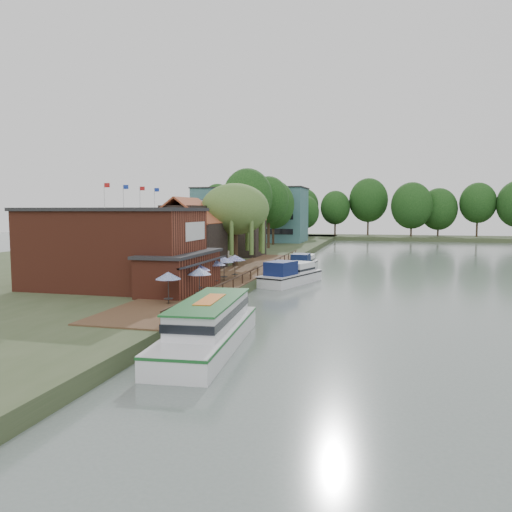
% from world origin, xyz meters
% --- Properties ---
extents(ground, '(260.00, 260.00, 0.00)m').
position_xyz_m(ground, '(0.00, 0.00, 0.00)').
color(ground, slate).
rests_on(ground, ground).
extents(land_bank, '(50.00, 140.00, 1.00)m').
position_xyz_m(land_bank, '(-30.00, 35.00, 0.50)').
color(land_bank, '#384728').
rests_on(land_bank, ground).
extents(quay_deck, '(6.00, 50.00, 0.10)m').
position_xyz_m(quay_deck, '(-8.00, 10.00, 1.05)').
color(quay_deck, '#47301E').
rests_on(quay_deck, land_bank).
extents(quay_rail, '(0.20, 49.00, 1.00)m').
position_xyz_m(quay_rail, '(-5.30, 10.50, 1.50)').
color(quay_rail, black).
rests_on(quay_rail, land_bank).
extents(pub, '(20.00, 11.00, 7.30)m').
position_xyz_m(pub, '(-14.00, -1.00, 4.65)').
color(pub, maroon).
rests_on(pub, land_bank).
extents(hotel_block, '(25.40, 12.40, 12.30)m').
position_xyz_m(hotel_block, '(-22.00, 70.00, 7.15)').
color(hotel_block, '#38666B').
rests_on(hotel_block, land_bank).
extents(cottage_a, '(8.60, 7.60, 8.50)m').
position_xyz_m(cottage_a, '(-15.00, 14.00, 5.25)').
color(cottage_a, black).
rests_on(cottage_a, land_bank).
extents(cottage_b, '(9.60, 8.60, 8.50)m').
position_xyz_m(cottage_b, '(-18.00, 24.00, 5.25)').
color(cottage_b, beige).
rests_on(cottage_b, land_bank).
extents(cottage_c, '(7.60, 7.60, 8.50)m').
position_xyz_m(cottage_c, '(-14.00, 33.00, 5.25)').
color(cottage_c, black).
rests_on(cottage_c, land_bank).
extents(willow, '(8.60, 8.60, 10.43)m').
position_xyz_m(willow, '(-10.50, 19.00, 6.21)').
color(willow, '#476B2D').
rests_on(willow, land_bank).
extents(umbrella_0, '(1.97, 1.97, 2.38)m').
position_xyz_m(umbrella_0, '(-7.85, -7.23, 2.29)').
color(umbrella_0, navy).
rests_on(umbrella_0, quay_deck).
extents(umbrella_1, '(1.98, 1.98, 2.38)m').
position_xyz_m(umbrella_1, '(-6.58, -4.11, 2.29)').
color(umbrella_1, '#1B4297').
rests_on(umbrella_1, quay_deck).
extents(umbrella_2, '(2.00, 2.00, 2.38)m').
position_xyz_m(umbrella_2, '(-7.55, -1.59, 2.29)').
color(umbrella_2, '#211C9C').
rests_on(umbrella_2, quay_deck).
extents(umbrella_3, '(2.15, 2.15, 2.38)m').
position_xyz_m(umbrella_3, '(-7.66, 2.73, 2.29)').
color(umbrella_3, navy).
rests_on(umbrella_3, quay_deck).
extents(umbrella_4, '(2.04, 2.04, 2.38)m').
position_xyz_m(umbrella_4, '(-7.62, 5.53, 2.29)').
color(umbrella_4, navy).
rests_on(umbrella_4, quay_deck).
extents(umbrella_5, '(2.29, 2.29, 2.38)m').
position_xyz_m(umbrella_5, '(-7.12, 7.61, 2.29)').
color(umbrella_5, navy).
rests_on(umbrella_5, quay_deck).
extents(cruiser_0, '(5.61, 9.91, 2.27)m').
position_xyz_m(cruiser_0, '(-3.84, -7.80, 1.13)').
color(cruiser_0, white).
rests_on(cruiser_0, ground).
extents(cruiser_1, '(6.74, 11.32, 2.64)m').
position_xyz_m(cruiser_1, '(-2.20, 12.29, 1.32)').
color(cruiser_1, silver).
rests_on(cruiser_1, ground).
extents(cruiser_2, '(3.39, 9.87, 2.37)m').
position_xyz_m(cruiser_2, '(-2.75, 25.04, 1.19)').
color(cruiser_2, white).
rests_on(cruiser_2, ground).
extents(tour_boat, '(4.65, 13.18, 2.82)m').
position_xyz_m(tour_boat, '(-2.27, -14.24, 1.41)').
color(tour_boat, silver).
rests_on(tour_boat, ground).
extents(swan, '(0.44, 0.44, 0.44)m').
position_xyz_m(swan, '(-4.43, -13.34, 0.22)').
color(swan, white).
rests_on(swan, ground).
extents(bank_tree_0, '(8.60, 8.60, 14.26)m').
position_xyz_m(bank_tree_0, '(-15.12, 42.07, 8.13)').
color(bank_tree_0, '#143811').
rests_on(bank_tree_0, land_bank).
extents(bank_tree_1, '(7.53, 7.53, 13.37)m').
position_xyz_m(bank_tree_1, '(-13.08, 49.47, 7.68)').
color(bank_tree_1, '#143811').
rests_on(bank_tree_1, land_bank).
extents(bank_tree_2, '(8.72, 8.72, 13.29)m').
position_xyz_m(bank_tree_2, '(-14.41, 59.65, 7.65)').
color(bank_tree_2, '#143811').
rests_on(bank_tree_2, land_bank).
extents(bank_tree_3, '(7.05, 7.05, 12.41)m').
position_xyz_m(bank_tree_3, '(-15.14, 76.19, 7.21)').
color(bank_tree_3, '#143811').
rests_on(bank_tree_3, land_bank).
extents(bank_tree_4, '(7.36, 7.36, 10.87)m').
position_xyz_m(bank_tree_4, '(-11.80, 85.63, 6.43)').
color(bank_tree_4, '#143811').
rests_on(bank_tree_4, land_bank).
extents(bank_tree_5, '(6.16, 6.16, 12.04)m').
position_xyz_m(bank_tree_5, '(-18.71, 95.12, 7.02)').
color(bank_tree_5, '#143811').
rests_on(bank_tree_5, land_bank).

